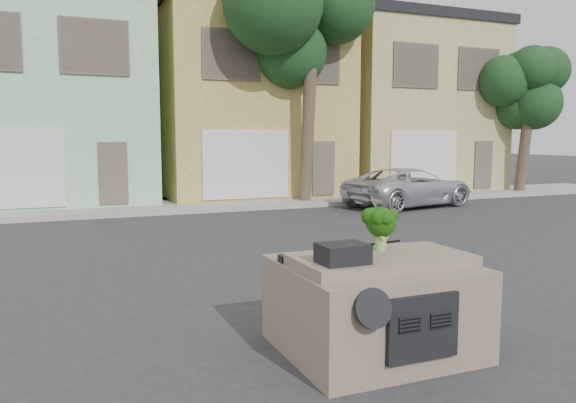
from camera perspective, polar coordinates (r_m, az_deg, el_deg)
ground_plane at (r=9.21m, az=-1.20°, el=-8.50°), size 120.00×120.00×0.00m
sidewalk at (r=19.20m, az=-12.64°, el=-0.56°), size 40.00×3.00×0.15m
townhouse_mint at (r=22.83m, az=-23.46°, el=9.47°), size 7.20×8.20×7.55m
townhouse_tan at (r=23.95m, az=-4.95°, el=9.81°), size 7.20×8.20×7.55m
townhouse_beige at (r=27.17m, az=10.52°, el=9.33°), size 7.20×8.20×7.55m
silver_pickup at (r=19.97m, az=12.19°, el=-0.50°), size 5.21×3.21×1.35m
tree_near at (r=19.96m, az=2.01°, el=11.86°), size 4.40×4.00×8.50m
tree_far at (r=25.68m, az=22.94°, el=7.37°), size 3.20×3.00×6.00m
car_dashboard at (r=6.46m, az=8.64°, el=-9.98°), size 2.00×1.80×1.12m
instrument_hump at (r=5.72m, az=5.57°, el=-5.27°), size 0.48×0.38×0.20m
wiper_arm at (r=6.78m, az=9.09°, el=-4.23°), size 0.69×0.15×0.02m
broccoli at (r=6.39m, az=9.42°, el=-2.70°), size 0.57×0.57×0.50m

